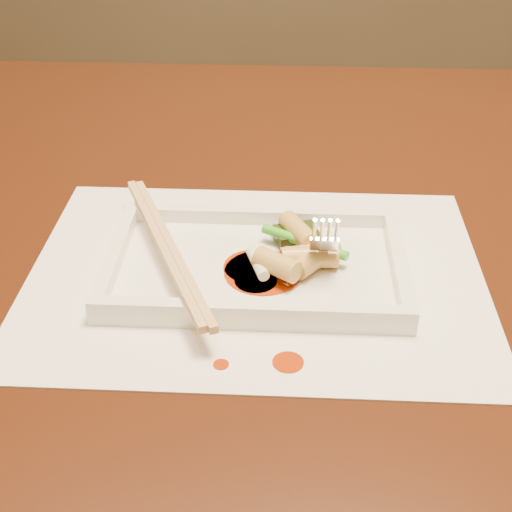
{
  "coord_description": "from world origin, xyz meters",
  "views": [
    {
      "loc": [
        0.09,
        -0.61,
        1.12
      ],
      "look_at": [
        0.06,
        -0.1,
        0.77
      ],
      "focal_mm": 50.0,
      "sensor_mm": 36.0,
      "label": 1
    }
  ],
  "objects_px": {
    "fork": "(341,183)",
    "placemat": "(256,274)",
    "chopstick_a": "(162,246)",
    "plate_base": "(256,269)",
    "table": "(206,295)"
  },
  "relations": [
    {
      "from": "placemat",
      "to": "plate_base",
      "type": "distance_m",
      "value": 0.0
    },
    {
      "from": "placemat",
      "to": "chopstick_a",
      "type": "relative_size",
      "value": 1.65
    },
    {
      "from": "fork",
      "to": "plate_base",
      "type": "bearing_deg",
      "value": -165.58
    },
    {
      "from": "placemat",
      "to": "plate_base",
      "type": "bearing_deg",
      "value": 90.0
    },
    {
      "from": "table",
      "to": "plate_base",
      "type": "height_order",
      "value": "plate_base"
    },
    {
      "from": "chopstick_a",
      "to": "fork",
      "type": "bearing_deg",
      "value": 6.75
    },
    {
      "from": "table",
      "to": "placemat",
      "type": "distance_m",
      "value": 0.16
    },
    {
      "from": "table",
      "to": "fork",
      "type": "distance_m",
      "value": 0.24
    },
    {
      "from": "chopstick_a",
      "to": "fork",
      "type": "height_order",
      "value": "fork"
    },
    {
      "from": "plate_base",
      "to": "fork",
      "type": "bearing_deg",
      "value": 14.42
    },
    {
      "from": "table",
      "to": "chopstick_a",
      "type": "xyz_separation_m",
      "value": [
        -0.02,
        -0.1,
        0.13
      ]
    },
    {
      "from": "placemat",
      "to": "plate_base",
      "type": "height_order",
      "value": "plate_base"
    },
    {
      "from": "plate_base",
      "to": "placemat",
      "type": "bearing_deg",
      "value": -90.0
    },
    {
      "from": "fork",
      "to": "placemat",
      "type": "bearing_deg",
      "value": -165.58
    },
    {
      "from": "chopstick_a",
      "to": "plate_base",
      "type": "bearing_deg",
      "value": 0.0
    }
  ]
}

